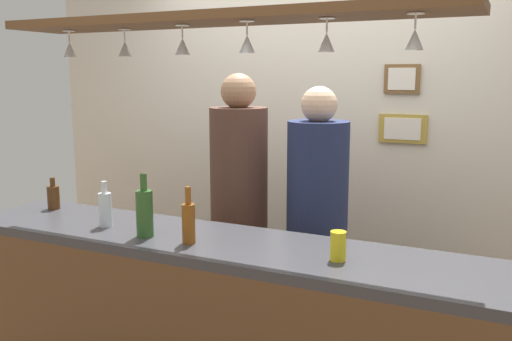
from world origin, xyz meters
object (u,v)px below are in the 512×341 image
person_right_navy_shirt (317,207)px  drink_can (338,246)px  person_middle_brown_shirt (239,191)px  bottle_soda_clear (105,208)px  bottle_champagne_green (145,212)px  bottle_beer_brown_stubby (53,197)px  picture_frame_lower_pair (403,129)px  picture_frame_upper_small (402,79)px  bottle_beer_amber_tall (189,222)px

person_right_navy_shirt → drink_can: bearing=-64.8°
person_middle_brown_shirt → bottle_soda_clear: (-0.36, -0.75, 0.02)m
bottle_champagne_green → bottle_beer_brown_stubby: size_ratio=1.67×
person_middle_brown_shirt → bottle_champagne_green: 0.81m
bottle_beer_brown_stubby → picture_frame_lower_pair: (1.68, 1.29, 0.34)m
bottle_soda_clear → picture_frame_upper_small: picture_frame_upper_small is taller
person_middle_brown_shirt → drink_can: (0.84, -0.74, -0.01)m
person_middle_brown_shirt → person_right_navy_shirt: (0.49, 0.00, -0.04)m
bottle_soda_clear → drink_can: bearing=0.4°
person_middle_brown_shirt → picture_frame_upper_small: 1.24m
person_middle_brown_shirt → bottle_beer_amber_tall: 0.83m
bottle_soda_clear → person_right_navy_shirt: bearing=41.5°
bottle_soda_clear → bottle_champagne_green: size_ratio=0.77×
bottle_beer_brown_stubby → bottle_champagne_green: bearing=-15.3°
person_middle_brown_shirt → picture_frame_lower_pair: person_middle_brown_shirt is taller
bottle_beer_amber_tall → picture_frame_lower_pair: picture_frame_lower_pair is taller
person_middle_brown_shirt → bottle_beer_brown_stubby: (-0.88, -0.59, 0.00)m
person_middle_brown_shirt → bottle_beer_amber_tall: person_middle_brown_shirt is taller
person_right_navy_shirt → picture_frame_upper_small: (0.30, 0.70, 0.70)m
bottle_soda_clear → picture_frame_lower_pair: size_ratio=0.77×
person_middle_brown_shirt → bottle_beer_brown_stubby: 1.06m
bottle_soda_clear → drink_can: 1.20m
drink_can → picture_frame_upper_small: 1.59m
bottle_soda_clear → drink_can: (1.20, 0.01, -0.03)m
picture_frame_upper_small → picture_frame_lower_pair: picture_frame_upper_small is taller
person_right_navy_shirt → bottle_champagne_green: bearing=-125.0°
bottle_beer_amber_tall → person_right_navy_shirt: bearing=68.2°
bottle_soda_clear → bottle_beer_brown_stubby: 0.54m
bottle_soda_clear → bottle_beer_amber_tall: size_ratio=0.88×
person_right_navy_shirt → bottle_champagne_green: person_right_navy_shirt is taller
bottle_soda_clear → drink_can: bottle_soda_clear is taller
bottle_beer_brown_stubby → person_right_navy_shirt: bearing=23.4°
person_right_navy_shirt → bottle_beer_amber_tall: bearing=-111.8°
bottle_champagne_green → picture_frame_upper_small: (0.87, 1.51, 0.61)m
bottle_beer_amber_tall → drink_can: bearing=5.6°
picture_frame_lower_pair → bottle_soda_clear: bearing=-128.9°
bottle_beer_brown_stubby → bottle_soda_clear: bearing=-17.4°
bottle_champagne_green → bottle_beer_brown_stubby: bottle_champagne_green is taller
person_middle_brown_shirt → bottle_champagne_green: bearing=-95.4°
bottle_champagne_green → bottle_beer_amber_tall: bottle_champagne_green is taller
bottle_beer_brown_stubby → drink_can: size_ratio=1.48×
bottle_champagne_green → picture_frame_lower_pair: picture_frame_lower_pair is taller
person_right_navy_shirt → picture_frame_upper_small: bearing=66.8°
bottle_beer_brown_stubby → bottle_beer_amber_tall: 1.06m
bottle_beer_brown_stubby → bottle_beer_amber_tall: (1.04, -0.22, 0.03)m
bottle_champagne_green → bottle_beer_brown_stubby: bearing=164.7°
bottle_champagne_green → drink_can: 0.92m
bottle_beer_brown_stubby → picture_frame_upper_small: 2.20m
bottle_champagne_green → person_right_navy_shirt: bearing=55.0°
bottle_beer_amber_tall → picture_frame_upper_small: picture_frame_upper_small is taller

